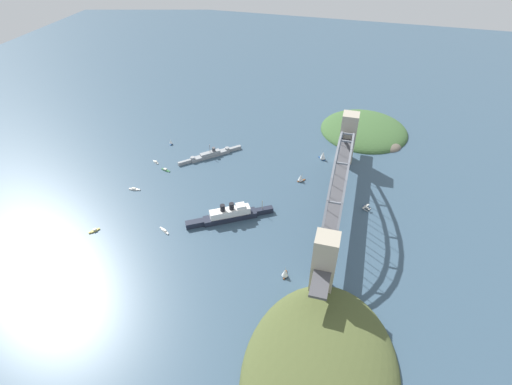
{
  "coord_description": "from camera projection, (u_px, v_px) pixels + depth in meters",
  "views": [
    {
      "loc": [
        -301.25,
        -4.45,
        253.74
      ],
      "look_at": [
        0.0,
        79.36,
        8.0
      ],
      "focal_mm": 27.76,
      "sensor_mm": 36.0,
      "label": 1
    }
  ],
  "objects": [
    {
      "name": "small_boat_6",
      "position": [
        285.0,
        273.0,
        320.63
      ],
      "size": [
        9.61,
        5.31,
        9.29
      ],
      "color": "brown",
      "rests_on": "ground"
    },
    {
      "name": "small_boat_2",
      "position": [
        301.0,
        178.0,
        423.64
      ],
      "size": [
        8.25,
        8.97,
        9.56
      ],
      "color": "brown",
      "rests_on": "ground"
    },
    {
      "name": "small_boat_1",
      "position": [
        164.0,
        231.0,
        364.44
      ],
      "size": [
        7.74,
        11.83,
        2.37
      ],
      "color": "silver",
      "rests_on": "ground"
    },
    {
      "name": "small_boat_7",
      "position": [
        156.0,
        162.0,
        453.79
      ],
      "size": [
        5.97,
        9.03,
        2.44
      ],
      "color": "silver",
      "rests_on": "ground"
    },
    {
      "name": "small_boat_4",
      "position": [
        166.0,
        170.0,
        441.74
      ],
      "size": [
        5.31,
        11.84,
        2.14
      ],
      "color": "#2D6B3D",
      "rests_on": "ground"
    },
    {
      "name": "small_boat_5",
      "position": [
        94.0,
        231.0,
        364.55
      ],
      "size": [
        9.4,
        7.42,
        2.49
      ],
      "color": "gold",
      "rests_on": "ground"
    },
    {
      "name": "headland_west_shore",
      "position": [
        322.0,
        375.0,
        258.71
      ],
      "size": [
        142.03,
        103.06,
        30.72
      ],
      "color": "#4C562D",
      "rests_on": "ground"
    },
    {
      "name": "seaplane_taxiing_near_bridge",
      "position": [
        366.0,
        208.0,
        388.07
      ],
      "size": [
        9.15,
        8.63,
        5.11
      ],
      "color": "#B7B7B2",
      "rests_on": "ground"
    },
    {
      "name": "small_boat_3",
      "position": [
        134.0,
        189.0,
        413.79
      ],
      "size": [
        3.55,
        12.31,
        2.38
      ],
      "color": "silver",
      "rests_on": "ground"
    },
    {
      "name": "headland_east_shore",
      "position": [
        365.0,
        132.0,
        511.08
      ],
      "size": [
        114.13,
        110.66,
        23.85
      ],
      "color": "#3D6033",
      "rests_on": "ground"
    },
    {
      "name": "ocean_liner",
      "position": [
        230.0,
        215.0,
        374.51
      ],
      "size": [
        49.9,
        75.48,
        19.05
      ],
      "color": "#1E2333",
      "rests_on": "ground"
    },
    {
      "name": "harbor_arch_bridge",
      "position": [
        338.0,
        187.0,
        366.64
      ],
      "size": [
        258.69,
        17.37,
        72.83
      ],
      "color": "#ADA38E",
      "rests_on": "ground"
    },
    {
      "name": "small_boat_8",
      "position": [
        171.0,
        142.0,
        484.61
      ],
      "size": [
        6.62,
        4.59,
        6.51
      ],
      "color": "#234C8C",
      "rests_on": "ground"
    },
    {
      "name": "ground_plane",
      "position": [
        334.0,
        212.0,
        385.91
      ],
      "size": [
        1400.0,
        1400.0,
        0.0
      ],
      "primitive_type": "plane",
      "color": "#385166"
    },
    {
      "name": "small_boat_0",
      "position": [
        323.0,
        155.0,
        456.65
      ],
      "size": [
        8.63,
        9.73,
        11.56
      ],
      "color": "#234C8C",
      "rests_on": "ground"
    },
    {
      "name": "naval_cruiser",
      "position": [
        211.0,
        154.0,
        462.82
      ],
      "size": [
        57.51,
        59.58,
        16.49
      ],
      "color": "gray",
      "rests_on": "ground"
    }
  ]
}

